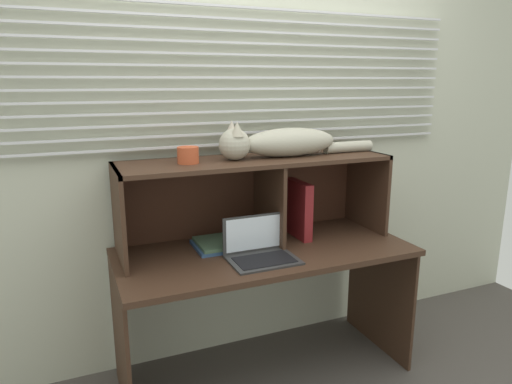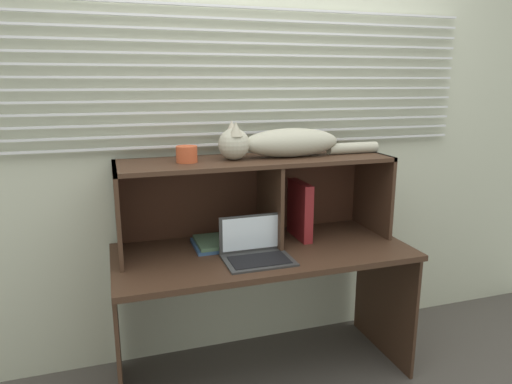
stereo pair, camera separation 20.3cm
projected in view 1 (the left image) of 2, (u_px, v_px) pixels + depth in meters
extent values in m
cube|color=beige|center=(239.00, 141.00, 2.61)|extent=(4.40, 0.04, 2.50)
cube|color=silver|center=(242.00, 143.00, 2.57)|extent=(2.69, 0.02, 0.01)
cube|color=silver|center=(242.00, 133.00, 2.56)|extent=(2.69, 0.02, 0.01)
cube|color=silver|center=(242.00, 122.00, 2.54)|extent=(2.69, 0.02, 0.01)
cube|color=silver|center=(242.00, 111.00, 2.53)|extent=(2.69, 0.02, 0.01)
cube|color=silver|center=(242.00, 100.00, 2.52)|extent=(2.69, 0.02, 0.01)
cube|color=silver|center=(241.00, 89.00, 2.50)|extent=(2.69, 0.02, 0.01)
cube|color=silver|center=(241.00, 78.00, 2.49)|extent=(2.69, 0.02, 0.01)
cube|color=silver|center=(241.00, 66.00, 2.47)|extent=(2.69, 0.02, 0.01)
cube|color=silver|center=(241.00, 55.00, 2.46)|extent=(2.69, 0.02, 0.01)
cube|color=silver|center=(241.00, 43.00, 2.45)|extent=(2.69, 0.02, 0.01)
cube|color=silver|center=(241.00, 31.00, 2.43)|extent=(2.69, 0.02, 0.01)
cube|color=silver|center=(241.00, 19.00, 2.42)|extent=(2.69, 0.02, 0.01)
cube|color=silver|center=(241.00, 7.00, 2.40)|extent=(2.69, 0.02, 0.01)
cube|color=#3E281B|center=(265.00, 252.00, 2.40)|extent=(1.53, 0.67, 0.03)
cube|color=#3E281B|center=(121.00, 346.00, 2.20)|extent=(0.02, 0.61, 0.70)
cube|color=#3E281B|center=(379.00, 291.00, 2.77)|extent=(0.02, 0.61, 0.70)
cube|color=#3E281B|center=(256.00, 161.00, 2.40)|extent=(1.44, 0.41, 0.02)
cube|color=#3E281B|center=(118.00, 216.00, 2.19)|extent=(0.02, 0.41, 0.46)
cube|color=#3E281B|center=(367.00, 189.00, 2.72)|extent=(0.02, 0.41, 0.46)
cube|color=#3E281B|center=(269.00, 202.00, 2.49)|extent=(0.02, 0.39, 0.44)
cube|color=#432518|center=(242.00, 193.00, 2.63)|extent=(1.44, 0.01, 0.46)
ellipsoid|color=#B0AD98|center=(290.00, 142.00, 2.46)|extent=(0.53, 0.18, 0.15)
sphere|color=#B0AD98|center=(235.00, 144.00, 2.34)|extent=(0.16, 0.16, 0.16)
cone|color=#B1AA93|center=(237.00, 129.00, 2.28)|extent=(0.07, 0.07, 0.07)
cone|color=#B3A894|center=(232.00, 128.00, 2.35)|extent=(0.07, 0.07, 0.07)
cylinder|color=#B0AD98|center=(348.00, 147.00, 2.61)|extent=(0.29, 0.06, 0.06)
cube|color=#323232|center=(263.00, 260.00, 2.24)|extent=(0.33, 0.24, 0.01)
cube|color=#323232|center=(254.00, 233.00, 2.32)|extent=(0.33, 0.01, 0.19)
cube|color=white|center=(254.00, 233.00, 2.32)|extent=(0.30, 0.00, 0.17)
cube|color=black|center=(264.00, 260.00, 2.23)|extent=(0.28, 0.17, 0.00)
cube|color=maroon|center=(298.00, 209.00, 2.57)|extent=(0.05, 0.25, 0.32)
cube|color=#30517E|center=(213.00, 246.00, 2.42)|extent=(0.19, 0.24, 0.02)
cube|color=#456449|center=(216.00, 243.00, 2.41)|extent=(0.19, 0.24, 0.02)
cylinder|color=#BD4D2B|center=(188.00, 155.00, 2.26)|extent=(0.11, 0.11, 0.08)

